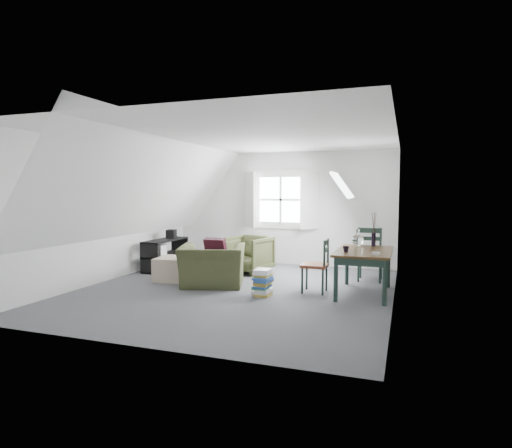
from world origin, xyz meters
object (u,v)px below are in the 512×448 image
at_px(armchair_near, 212,286).
at_px(ottoman, 175,269).
at_px(dining_table, 364,256).
at_px(magazine_stack, 263,282).
at_px(dining_chair_far, 370,253).
at_px(media_shelf, 164,256).
at_px(armchair_far, 248,272).
at_px(dining_chair_near, 317,265).

xyz_separation_m(armchair_near, ottoman, (-0.86, 0.21, 0.21)).
relative_size(dining_table, magazine_stack, 3.39).
distance_m(ottoman, dining_chair_far, 3.59).
bearing_deg(media_shelf, armchair_far, 4.92).
xyz_separation_m(dining_chair_far, dining_chair_near, (-0.74, -1.19, -0.06)).
xyz_separation_m(ottoman, media_shelf, (-0.76, 0.88, 0.07)).
relative_size(dining_chair_near, media_shelf, 0.71).
bearing_deg(magazine_stack, armchair_near, 160.94).
bearing_deg(armchair_near, dining_table, 168.57).
bearing_deg(dining_chair_near, magazine_stack, -63.06).
relative_size(dining_chair_far, magazine_stack, 2.39).
bearing_deg(dining_chair_far, media_shelf, 15.35).
bearing_deg(magazine_stack, armchair_far, 117.22).
height_order(armchair_far, ottoman, ottoman).
bearing_deg(media_shelf, dining_chair_near, -19.44).
distance_m(dining_chair_far, dining_chair_near, 1.40).
bearing_deg(ottoman, dining_table, 0.83).
bearing_deg(armchair_far, dining_chair_far, 14.04).
bearing_deg(dining_chair_far, dining_table, 101.66).
bearing_deg(magazine_stack, dining_chair_far, 48.26).
distance_m(dining_table, magazine_stack, 1.66).
distance_m(dining_table, media_shelf, 4.24).
bearing_deg(armchair_near, dining_chair_far, -169.95).
relative_size(armchair_far, media_shelf, 0.66).
relative_size(armchair_near, dining_table, 0.77).
xyz_separation_m(armchair_far, dining_table, (2.37, -1.10, 0.61)).
relative_size(armchair_far, dining_chair_far, 0.82).
xyz_separation_m(armchair_near, dining_table, (2.53, 0.26, 0.61)).
xyz_separation_m(dining_table, magazine_stack, (-1.49, -0.62, -0.40)).
xyz_separation_m(ottoman, dining_table, (3.39, 0.05, 0.40)).
bearing_deg(dining_table, magazine_stack, -157.92).
xyz_separation_m(dining_table, dining_chair_near, (-0.73, -0.13, -0.16)).
distance_m(armchair_far, dining_table, 2.69).
xyz_separation_m(armchair_near, armchair_far, (0.16, 1.36, 0.00)).
distance_m(ottoman, media_shelf, 1.16).
xyz_separation_m(armchair_near, dining_chair_far, (2.54, 1.32, 0.52)).
relative_size(armchair_near, dining_chair_far, 1.09).
bearing_deg(dining_chair_near, dining_table, 94.14).
bearing_deg(ottoman, dining_chair_near, -1.79).
relative_size(media_shelf, magazine_stack, 2.97).
relative_size(dining_chair_far, media_shelf, 0.80).
relative_size(armchair_near, dining_chair_near, 1.24).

